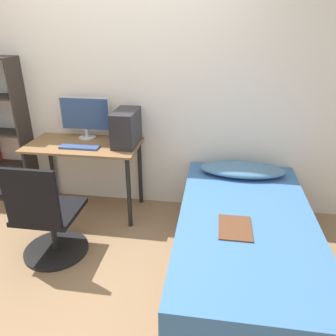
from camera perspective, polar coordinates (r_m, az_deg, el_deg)
The scene contains 10 objects.
ground_plane at distance 2.89m, azimuth -13.31°, elevation -18.15°, with size 14.00×14.00×0.00m, color #846647.
wall_back at distance 3.47m, azimuth -7.38°, elevation 13.10°, with size 8.00×0.05×2.50m.
desk at distance 3.48m, azimuth -14.34°, elevation 2.22°, with size 1.14×0.58×0.77m.
office_chair at distance 3.00m, azimuth -20.18°, elevation -8.99°, with size 0.57×0.57×0.92m.
bed at distance 2.79m, azimuth 13.07°, elevation -12.83°, with size 1.08×2.05×0.53m.
pillow at distance 3.29m, azimuth 12.81°, elevation -0.25°, with size 0.82×0.36×0.11m.
magazine at distance 2.49m, azimuth 11.60°, elevation -10.15°, with size 0.24×0.32×0.01m.
monitor at distance 3.54m, azimuth -14.25°, elevation 8.79°, with size 0.53×0.18×0.43m.
keyboard at distance 3.33m, azimuth -15.17°, elevation 3.53°, with size 0.39×0.11×0.02m.
pc_tower at distance 3.29m, azimuth -7.31°, elevation 6.98°, with size 0.22×0.42×0.35m.
Camera 1 is at (0.93, -1.94, 1.93)m, focal length 35.00 mm.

